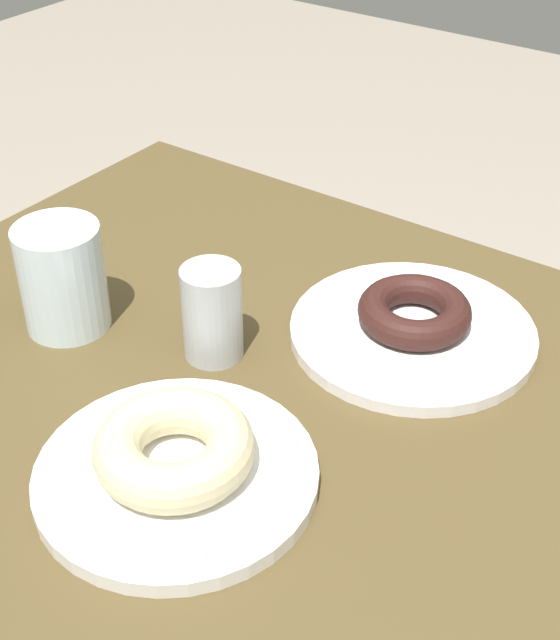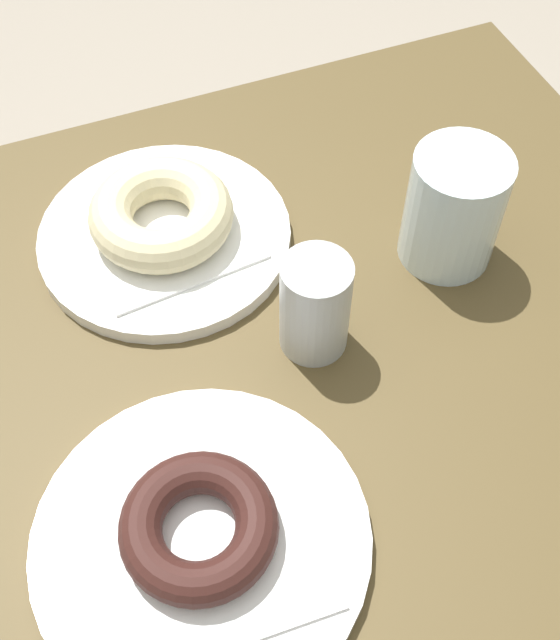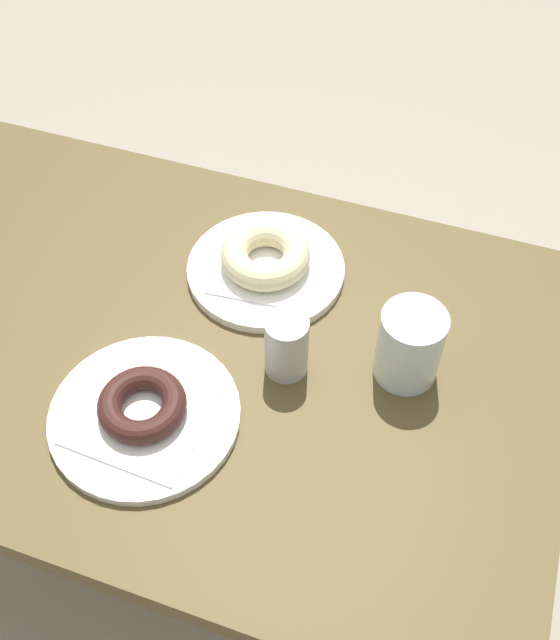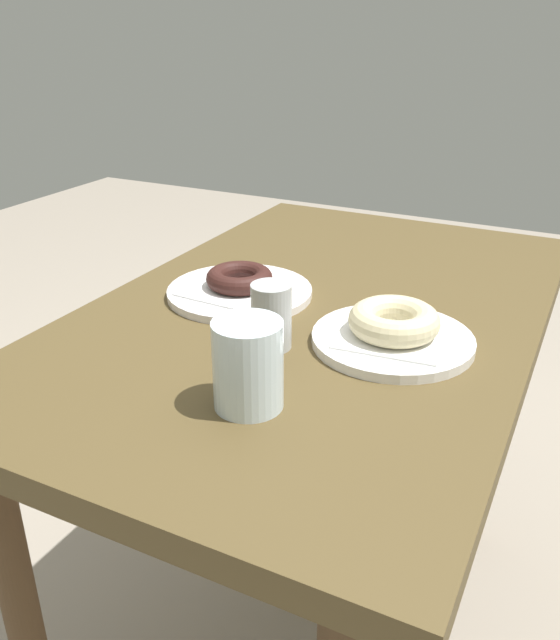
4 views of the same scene
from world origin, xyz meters
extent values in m
cube|color=#504023|center=(0.00, 0.00, 0.70)|extent=(1.00, 0.63, 0.04)
cylinder|color=#49341F|center=(-0.44, 0.22, 0.34)|extent=(0.05, 0.05, 0.68)
cylinder|color=white|center=(-0.08, -0.14, 0.72)|extent=(0.21, 0.21, 0.01)
cube|color=white|center=(-0.08, -0.14, 0.73)|extent=(0.15, 0.15, 0.00)
torus|color=beige|center=(-0.08, -0.14, 0.75)|extent=(0.12, 0.12, 0.04)
cylinder|color=white|center=(-0.02, 0.12, 0.72)|extent=(0.22, 0.22, 0.01)
cube|color=white|center=(-0.02, 0.12, 0.73)|extent=(0.16, 0.16, 0.00)
torus|color=#331815|center=(-0.02, 0.12, 0.74)|extent=(0.10, 0.10, 0.03)
cylinder|color=silver|center=(-0.29, -0.04, 0.76)|extent=(0.08, 0.08, 0.10)
cylinder|color=#B0B4B7|center=(-0.16, 0.00, 0.76)|extent=(0.05, 0.05, 0.09)
camera|label=1|loc=(0.27, -0.49, 1.21)|focal=50.92mm
camera|label=2|loc=(0.00, 0.32, 1.23)|focal=45.23mm
camera|label=3|loc=(-0.33, 0.51, 1.48)|focal=42.62mm
camera|label=4|loc=(-0.85, -0.36, 1.11)|focal=37.39mm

